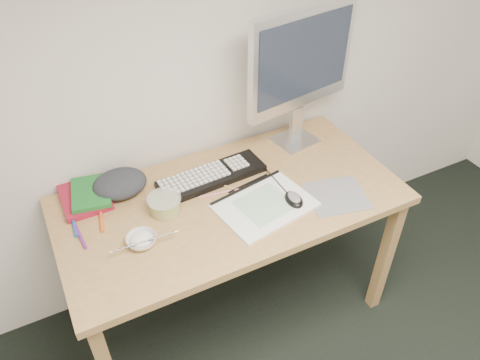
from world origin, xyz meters
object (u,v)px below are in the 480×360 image
(monitor, at_px, (302,63))
(rice_bowl, at_px, (142,240))
(keyboard, at_px, (212,176))
(desk, at_px, (231,212))
(sketchpad, at_px, (265,205))

(monitor, xyz_separation_m, rice_bowl, (-0.85, -0.31, -0.38))
(keyboard, bearing_deg, rice_bowl, -152.81)
(monitor, height_order, rice_bowl, monitor)
(monitor, bearing_deg, desk, -162.53)
(desk, distance_m, sketchpad, 0.17)
(desk, distance_m, rice_bowl, 0.42)
(sketchpad, bearing_deg, desk, 122.19)
(sketchpad, relative_size, keyboard, 0.79)
(desk, height_order, keyboard, keyboard)
(rice_bowl, bearing_deg, desk, 11.42)
(desk, relative_size, monitor, 2.21)
(keyboard, height_order, rice_bowl, rice_bowl)
(monitor, bearing_deg, rice_bowl, -169.53)
(keyboard, bearing_deg, monitor, 6.41)
(sketchpad, bearing_deg, rice_bowl, 167.05)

